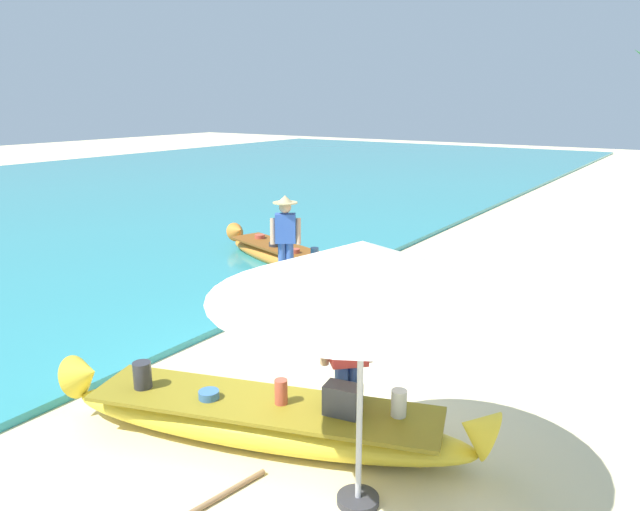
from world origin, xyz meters
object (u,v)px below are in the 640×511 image
person_vendor_hatted (286,234)px  person_tourist_customer (349,352)px  boat_yellow_foreground (264,419)px  boat_orange_midground (292,259)px  patio_umbrella_large (362,270)px

person_vendor_hatted → person_tourist_customer: person_vendor_hatted is taller
boat_yellow_foreground → person_vendor_hatted: 5.21m
boat_yellow_foreground → person_tourist_customer: bearing=42.7°
person_vendor_hatted → boat_yellow_foreground: bearing=-55.5°
boat_orange_midground → person_tourist_customer: bearing=-48.3°
patio_umbrella_large → boat_yellow_foreground: bearing=166.6°
person_tourist_customer → boat_orange_midground: bearing=131.7°
person_vendor_hatted → patio_umbrella_large: 6.27m
boat_orange_midground → person_tourist_customer: size_ratio=2.78×
person_tourist_customer → patio_umbrella_large: 1.58m
person_tourist_customer → patio_umbrella_large: (0.63, -0.88, 1.16)m
person_vendor_hatted → person_tourist_customer: (3.54, -3.68, -0.06)m
boat_yellow_foreground → person_tourist_customer: (0.62, 0.58, 0.65)m
boat_yellow_foreground → boat_orange_midground: boat_yellow_foreground is taller
boat_yellow_foreground → person_tourist_customer: 1.07m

